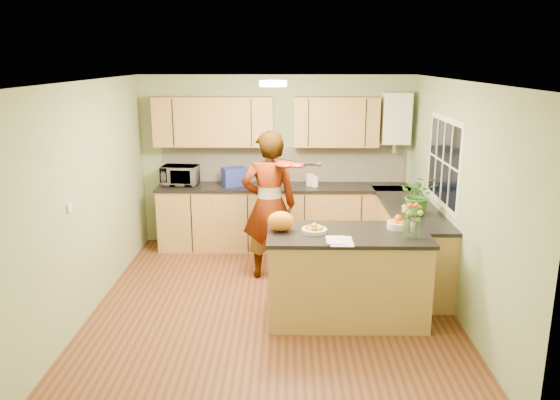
{
  "coord_description": "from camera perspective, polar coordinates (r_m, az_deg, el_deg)",
  "views": [
    {
      "loc": [
        0.16,
        -5.74,
        2.72
      ],
      "look_at": [
        0.07,
        0.5,
        1.1
      ],
      "focal_mm": 35.0,
      "sensor_mm": 36.0,
      "label": 1
    }
  ],
  "objects": [
    {
      "name": "jar_cream",
      "position": [
        7.89,
        3.15,
        2.13
      ],
      "size": [
        0.13,
        0.13,
        0.17
      ],
      "primitive_type": "cylinder",
      "rotation": [
        0.0,
        0.0,
        0.22
      ],
      "color": "beige",
      "rests_on": "back_counter"
    },
    {
      "name": "wall_back",
      "position": [
        8.12,
        -0.34,
        4.12
      ],
      "size": [
        4.0,
        0.02,
        2.5
      ],
      "primitive_type": "cube",
      "color": "#8FA676",
      "rests_on": "floor"
    },
    {
      "name": "jar_white",
      "position": [
        7.83,
        3.69,
        1.95
      ],
      "size": [
        0.13,
        0.13,
        0.15
      ],
      "primitive_type": "cylinder",
      "rotation": [
        0.0,
        0.0,
        0.4
      ],
      "color": "white",
      "rests_on": "back_counter"
    },
    {
      "name": "kettle",
      "position": [
        7.85,
        0.07,
        2.3
      ],
      "size": [
        0.15,
        0.15,
        0.28
      ],
      "rotation": [
        0.0,
        0.0,
        -0.27
      ],
      "color": "#BBBBC0",
      "rests_on": "back_counter"
    },
    {
      "name": "papers",
      "position": [
        5.44,
        6.4,
        -4.3
      ],
      "size": [
        0.23,
        0.32,
        0.01
      ],
      "primitive_type": "cube",
      "color": "white",
      "rests_on": "peninsula_island"
    },
    {
      "name": "window_right",
      "position": [
        6.7,
        16.7,
        3.87
      ],
      "size": [
        0.01,
        1.3,
        1.05
      ],
      "color": "white",
      "rests_on": "wall_right"
    },
    {
      "name": "peninsula_island",
      "position": [
        5.91,
        6.96,
        -7.83
      ],
      "size": [
        1.68,
        0.86,
        0.97
      ],
      "color": "#A27D41",
      "rests_on": "floor"
    },
    {
      "name": "wall_right",
      "position": [
        6.2,
        18.04,
        0.1
      ],
      "size": [
        0.02,
        4.5,
        2.5
      ],
      "primitive_type": "cube",
      "color": "#8FA676",
      "rests_on": "floor"
    },
    {
      "name": "ceiling_lamp",
      "position": [
        6.04,
        -0.73,
        12.08
      ],
      "size": [
        0.3,
        0.3,
        0.07
      ],
      "color": "#FFEABF",
      "rests_on": "ceiling"
    },
    {
      "name": "ceiling",
      "position": [
        5.74,
        -0.81,
        12.34
      ],
      "size": [
        4.0,
        4.5,
        0.02
      ],
      "primitive_type": "cube",
      "color": "white",
      "rests_on": "wall_back"
    },
    {
      "name": "orange_bowl",
      "position": [
        5.95,
        12.25,
        -2.37
      ],
      "size": [
        0.24,
        0.24,
        0.14
      ],
      "color": "beige",
      "rests_on": "peninsula_island"
    },
    {
      "name": "right_counter",
      "position": [
        7.13,
        13.27,
        -4.25
      ],
      "size": [
        0.62,
        2.24,
        0.94
      ],
      "color": "#A27D41",
      "rests_on": "floor"
    },
    {
      "name": "violinist",
      "position": [
        6.82,
        -1.14,
        -0.56
      ],
      "size": [
        0.73,
        0.52,
        1.89
      ],
      "primitive_type": "imported",
      "rotation": [
        0.0,
        0.0,
        3.24
      ],
      "color": "#EBAB8F",
      "rests_on": "floor"
    },
    {
      "name": "fruit_dish",
      "position": [
        5.7,
        3.62,
        -3.02
      ],
      "size": [
        0.27,
        0.27,
        0.09
      ],
      "color": "beige",
      "rests_on": "peninsula_island"
    },
    {
      "name": "upper_cabinets",
      "position": [
        7.87,
        -1.66,
        8.2
      ],
      "size": [
        3.2,
        0.34,
        0.7
      ],
      "color": "#A27D41",
      "rests_on": "wall_back"
    },
    {
      "name": "light_switch",
      "position": [
        5.75,
        -21.14,
        -0.78
      ],
      "size": [
        0.02,
        0.09,
        0.09
      ],
      "primitive_type": "cube",
      "color": "white",
      "rests_on": "wall_left"
    },
    {
      "name": "boiler",
      "position": [
        8.02,
        12.0,
        8.34
      ],
      "size": [
        0.4,
        0.3,
        0.86
      ],
      "color": "white",
      "rests_on": "wall_back"
    },
    {
      "name": "microwave",
      "position": [
        8.05,
        -10.41,
        2.55
      ],
      "size": [
        0.54,
        0.39,
        0.28
      ],
      "primitive_type": "imported",
      "rotation": [
        0.0,
        0.0,
        -0.1
      ],
      "color": "white",
      "rests_on": "back_counter"
    },
    {
      "name": "splashback",
      "position": [
        8.12,
        0.37,
        3.76
      ],
      "size": [
        3.6,
        0.02,
        0.52
      ],
      "primitive_type": "cube",
      "color": "beige",
      "rests_on": "back_counter"
    },
    {
      "name": "potted_plant",
      "position": [
        6.58,
        14.31,
        0.52
      ],
      "size": [
        0.49,
        0.45,
        0.47
      ],
      "primitive_type": "imported",
      "rotation": [
        0.0,
        0.0,
        -0.2
      ],
      "color": "#377727",
      "rests_on": "right_counter"
    },
    {
      "name": "wall_left",
      "position": [
        6.3,
        -19.25,
        0.22
      ],
      "size": [
        0.02,
        4.5,
        2.5
      ],
      "primitive_type": "cube",
      "color": "#8FA676",
      "rests_on": "floor"
    },
    {
      "name": "blue_box",
      "position": [
        7.9,
        -4.81,
        2.45
      ],
      "size": [
        0.39,
        0.35,
        0.26
      ],
      "primitive_type": "cube",
      "rotation": [
        0.0,
        0.0,
        0.4
      ],
      "color": "#203296",
      "rests_on": "back_counter"
    },
    {
      "name": "orange_bag",
      "position": [
        5.72,
        0.1,
        -2.22
      ],
      "size": [
        0.3,
        0.26,
        0.21
      ],
      "primitive_type": "ellipsoid",
      "rotation": [
        0.0,
        0.0,
        0.1
      ],
      "color": "orange",
      "rests_on": "peninsula_island"
    },
    {
      "name": "flower_vase",
      "position": [
        5.59,
        13.52,
        -1.13
      ],
      "size": [
        0.23,
        0.23,
        0.43
      ],
      "rotation": [
        0.0,
        0.0,
        0.38
      ],
      "color": "silver",
      "rests_on": "peninsula_island"
    },
    {
      "name": "floor",
      "position": [
        6.35,
        -0.73,
        -10.82
      ],
      "size": [
        4.5,
        4.5,
        0.0
      ],
      "primitive_type": "plane",
      "color": "#552B18",
      "rests_on": "ground"
    },
    {
      "name": "wall_front",
      "position": [
        3.79,
        -1.68,
        -8.33
      ],
      "size": [
        4.0,
        0.02,
        2.5
      ],
      "primitive_type": "cube",
      "color": "#8FA676",
      "rests_on": "floor"
    },
    {
      "name": "violin",
      "position": [
        6.48,
        0.54,
        3.76
      ],
      "size": [
        0.69,
        0.6,
        0.17
      ],
      "primitive_type": null,
      "rotation": [
        0.17,
        0.0,
        -0.61
      ],
      "color": "#571C05",
      "rests_on": "violinist"
    },
    {
      "name": "back_counter",
      "position": [
        8.01,
        0.34,
        -1.76
      ],
      "size": [
        3.64,
        0.62,
        0.94
      ],
      "color": "#A27D41",
      "rests_on": "floor"
    }
  ]
}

